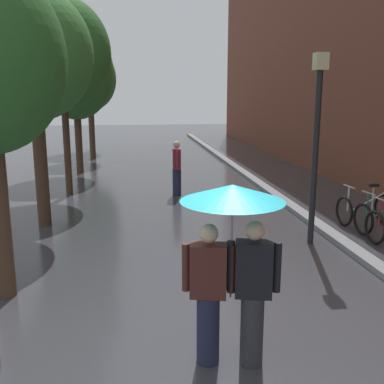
{
  "coord_description": "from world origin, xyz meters",
  "views": [
    {
      "loc": [
        -0.98,
        -5.02,
        3.02
      ],
      "look_at": [
        0.02,
        2.5,
        1.35
      ],
      "focal_mm": 42.15,
      "sensor_mm": 36.0,
      "label": 1
    }
  ],
  "objects_px": {
    "street_lamp_post": "(316,134)",
    "pedestrian_walking_midground": "(177,168)",
    "street_tree_2": "(61,54)",
    "parked_bicycle_3": "(364,209)",
    "street_tree_5": "(89,79)",
    "couple_under_umbrella": "(232,247)",
    "street_tree_4": "(90,78)",
    "parked_bicycle_2": "(384,217)",
    "street_tree_1": "(33,56)",
    "street_tree_3": "(75,71)"
  },
  "relations": [
    {
      "from": "street_lamp_post",
      "to": "pedestrian_walking_midground",
      "type": "xyz_separation_m",
      "value": [
        -2.28,
        4.82,
        -1.4
      ]
    },
    {
      "from": "street_tree_2",
      "to": "parked_bicycle_3",
      "type": "relative_size",
      "value": 5.06
    },
    {
      "from": "street_tree_5",
      "to": "couple_under_umbrella",
      "type": "height_order",
      "value": "street_tree_5"
    },
    {
      "from": "street_tree_4",
      "to": "parked_bicycle_3",
      "type": "distance_m",
      "value": 14.32
    },
    {
      "from": "parked_bicycle_2",
      "to": "couple_under_umbrella",
      "type": "distance_m",
      "value": 6.25
    },
    {
      "from": "street_tree_2",
      "to": "street_lamp_post",
      "type": "bearing_deg",
      "value": -44.09
    },
    {
      "from": "street_tree_1",
      "to": "pedestrian_walking_midground",
      "type": "relative_size",
      "value": 3.23
    },
    {
      "from": "street_tree_3",
      "to": "street_tree_4",
      "type": "relative_size",
      "value": 1.09
    },
    {
      "from": "pedestrian_walking_midground",
      "to": "parked_bicycle_2",
      "type": "bearing_deg",
      "value": -46.75
    },
    {
      "from": "parked_bicycle_3",
      "to": "couple_under_umbrella",
      "type": "xyz_separation_m",
      "value": [
        -4.3,
        -5.03,
        1.01
      ]
    },
    {
      "from": "street_tree_1",
      "to": "parked_bicycle_2",
      "type": "xyz_separation_m",
      "value": [
        7.51,
        -1.67,
        -3.44
      ]
    },
    {
      "from": "parked_bicycle_2",
      "to": "street_lamp_post",
      "type": "distance_m",
      "value": 2.65
    },
    {
      "from": "street_tree_1",
      "to": "parked_bicycle_3",
      "type": "height_order",
      "value": "street_tree_1"
    },
    {
      "from": "street_tree_1",
      "to": "street_tree_2",
      "type": "xyz_separation_m",
      "value": [
        0.15,
        3.23,
        0.3
      ]
    },
    {
      "from": "parked_bicycle_3",
      "to": "pedestrian_walking_midground",
      "type": "xyz_separation_m",
      "value": [
        -4.03,
        3.69,
        0.46
      ]
    },
    {
      "from": "street_tree_1",
      "to": "parked_bicycle_3",
      "type": "relative_size",
      "value": 4.66
    },
    {
      "from": "parked_bicycle_2",
      "to": "parked_bicycle_3",
      "type": "height_order",
      "value": "same"
    },
    {
      "from": "couple_under_umbrella",
      "to": "street_tree_2",
      "type": "bearing_deg",
      "value": 107.8
    },
    {
      "from": "parked_bicycle_2",
      "to": "couple_under_umbrella",
      "type": "relative_size",
      "value": 0.56
    },
    {
      "from": "street_tree_2",
      "to": "street_tree_3",
      "type": "xyz_separation_m",
      "value": [
        -0.09,
        3.89,
        -0.31
      ]
    },
    {
      "from": "street_tree_3",
      "to": "street_lamp_post",
      "type": "relative_size",
      "value": 1.49
    },
    {
      "from": "parked_bicycle_2",
      "to": "street_lamp_post",
      "type": "xyz_separation_m",
      "value": [
        -1.84,
        -0.44,
        1.86
      ]
    },
    {
      "from": "street_tree_4",
      "to": "couple_under_umbrella",
      "type": "distance_m",
      "value": 17.38
    },
    {
      "from": "street_tree_3",
      "to": "street_lamp_post",
      "type": "bearing_deg",
      "value": -58.71
    },
    {
      "from": "parked_bicycle_2",
      "to": "street_lamp_post",
      "type": "relative_size",
      "value": 0.31
    },
    {
      "from": "street_tree_3",
      "to": "parked_bicycle_2",
      "type": "xyz_separation_m",
      "value": [
        7.45,
        -8.79,
        -3.43
      ]
    },
    {
      "from": "street_tree_4",
      "to": "street_tree_5",
      "type": "bearing_deg",
      "value": 95.39
    },
    {
      "from": "parked_bicycle_3",
      "to": "street_lamp_post",
      "type": "bearing_deg",
      "value": -147.29
    },
    {
      "from": "street_tree_5",
      "to": "parked_bicycle_2",
      "type": "height_order",
      "value": "street_tree_5"
    },
    {
      "from": "couple_under_umbrella",
      "to": "pedestrian_walking_midground",
      "type": "xyz_separation_m",
      "value": [
        0.27,
        8.72,
        -0.55
      ]
    },
    {
      "from": "parked_bicycle_3",
      "to": "street_lamp_post",
      "type": "xyz_separation_m",
      "value": [
        -1.75,
        -1.13,
        1.86
      ]
    },
    {
      "from": "street_tree_5",
      "to": "parked_bicycle_3",
      "type": "distance_m",
      "value": 17.35
    },
    {
      "from": "street_tree_2",
      "to": "parked_bicycle_2",
      "type": "bearing_deg",
      "value": -33.68
    },
    {
      "from": "street_tree_5",
      "to": "parked_bicycle_3",
      "type": "height_order",
      "value": "street_tree_5"
    },
    {
      "from": "street_tree_1",
      "to": "street_tree_2",
      "type": "distance_m",
      "value": 3.25
    },
    {
      "from": "street_tree_4",
      "to": "parked_bicycle_2",
      "type": "height_order",
      "value": "street_tree_4"
    },
    {
      "from": "street_tree_3",
      "to": "street_tree_4",
      "type": "xyz_separation_m",
      "value": [
        0.21,
        3.86,
        -0.13
      ]
    },
    {
      "from": "street_tree_5",
      "to": "pedestrian_walking_midground",
      "type": "height_order",
      "value": "street_tree_5"
    },
    {
      "from": "pedestrian_walking_midground",
      "to": "street_tree_3",
      "type": "bearing_deg",
      "value": 127.05
    },
    {
      "from": "street_lamp_post",
      "to": "parked_bicycle_3",
      "type": "bearing_deg",
      "value": 32.71
    },
    {
      "from": "street_tree_1",
      "to": "street_tree_3",
      "type": "height_order",
      "value": "street_tree_3"
    },
    {
      "from": "street_tree_2",
      "to": "couple_under_umbrella",
      "type": "height_order",
      "value": "street_tree_2"
    },
    {
      "from": "street_tree_1",
      "to": "pedestrian_walking_midground",
      "type": "distance_m",
      "value": 5.26
    },
    {
      "from": "couple_under_umbrella",
      "to": "pedestrian_walking_midground",
      "type": "relative_size",
      "value": 1.27
    },
    {
      "from": "parked_bicycle_3",
      "to": "street_lamp_post",
      "type": "relative_size",
      "value": 0.3
    },
    {
      "from": "parked_bicycle_3",
      "to": "couple_under_umbrella",
      "type": "distance_m",
      "value": 6.69
    },
    {
      "from": "street_tree_5",
      "to": "couple_under_umbrella",
      "type": "bearing_deg",
      "value": -81.14
    },
    {
      "from": "street_tree_1",
      "to": "parked_bicycle_2",
      "type": "height_order",
      "value": "street_tree_1"
    },
    {
      "from": "street_tree_4",
      "to": "street_lamp_post",
      "type": "height_order",
      "value": "street_tree_4"
    },
    {
      "from": "street_tree_1",
      "to": "street_lamp_post",
      "type": "height_order",
      "value": "street_tree_1"
    }
  ]
}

